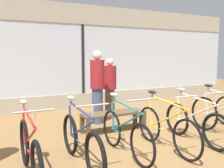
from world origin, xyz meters
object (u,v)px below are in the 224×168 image
(bicycle_center_right, at_px, (195,123))
(customer_by_window, at_px, (109,86))
(bicycle_center_left, at_px, (125,133))
(bicycle_center, at_px, (166,128))
(bicycle_left, at_px, (81,142))
(bicycle_far_left, at_px, (30,151))
(customer_near_rack, at_px, (97,85))
(bicycle_right, at_px, (223,117))
(display_bench, at_px, (114,116))

(bicycle_center_right, bearing_deg, customer_by_window, 103.50)
(bicycle_center_left, bearing_deg, bicycle_center, -8.11)
(bicycle_center_left, distance_m, bicycle_center_right, 1.50)
(bicycle_left, distance_m, bicycle_center_right, 2.28)
(bicycle_far_left, bearing_deg, bicycle_left, 6.70)
(bicycle_center_right, xyz_separation_m, customer_near_rack, (-1.12, 2.05, 0.56))
(customer_near_rack, bearing_deg, bicycle_right, -47.40)
(bicycle_center, relative_size, display_bench, 1.20)
(bicycle_far_left, distance_m, bicycle_right, 3.79)
(customer_near_rack, bearing_deg, bicycle_far_left, -131.79)
(bicycle_right, bearing_deg, bicycle_center, -177.64)
(bicycle_center, height_order, bicycle_center_right, bicycle_center)
(bicycle_left, height_order, customer_by_window, customer_by_window)
(display_bench, relative_size, customer_by_window, 0.89)
(bicycle_center_left, relative_size, bicycle_center, 0.97)
(bicycle_center_right, bearing_deg, bicycle_right, 0.05)
(bicycle_center, height_order, display_bench, bicycle_center)
(display_bench, bearing_deg, bicycle_center_right, -50.38)
(customer_near_rack, bearing_deg, customer_by_window, 38.33)
(bicycle_center_right, distance_m, customer_by_window, 2.58)
(bicycle_center_left, xyz_separation_m, bicycle_center, (0.76, -0.11, 0.00))
(bicycle_center_left, xyz_separation_m, bicycle_center_right, (1.50, -0.05, -0.01))
(bicycle_far_left, xyz_separation_m, customer_by_window, (2.43, 2.55, 0.46))
(bicycle_center_right, distance_m, display_bench, 1.67)
(bicycle_left, xyz_separation_m, bicycle_center_right, (2.28, -0.00, -0.00))
(bicycle_center_left, distance_m, display_bench, 1.32)
(bicycle_center_left, xyz_separation_m, customer_near_rack, (0.38, 2.00, 0.55))
(bicycle_far_left, xyz_separation_m, bicycle_center, (2.28, 0.02, -0.00))
(bicycle_right, xyz_separation_m, display_bench, (-1.83, 1.29, -0.05))
(customer_by_window, bearing_deg, bicycle_center_right, -76.50)
(bicycle_far_left, height_order, bicycle_left, bicycle_far_left)
(bicycle_far_left, xyz_separation_m, bicycle_center_right, (3.02, 0.09, -0.01))
(bicycle_center_right, relative_size, display_bench, 1.19)
(customer_near_rack, distance_m, customer_by_window, 0.67)
(bicycle_left, height_order, customer_near_rack, customer_near_rack)
(bicycle_far_left, distance_m, bicycle_center_left, 1.53)
(bicycle_center, xyz_separation_m, bicycle_center_right, (0.74, 0.06, -0.01))
(bicycle_center_left, bearing_deg, bicycle_left, -176.69)
(bicycle_center_left, xyz_separation_m, bicycle_right, (2.27, -0.05, 0.03))
(bicycle_center, xyz_separation_m, customer_by_window, (0.15, 2.52, 0.46))
(bicycle_left, relative_size, customer_near_rack, 0.99)
(bicycle_center, bearing_deg, customer_by_window, 86.51)
(bicycle_center_right, bearing_deg, bicycle_far_left, -178.37)
(bicycle_left, distance_m, bicycle_center_left, 0.78)
(bicycle_center_left, relative_size, bicycle_right, 0.95)
(bicycle_center_right, relative_size, customer_by_window, 1.06)
(bicycle_center_right, bearing_deg, bicycle_center_left, 178.24)
(bicycle_center_left, relative_size, bicycle_center_right, 0.98)
(bicycle_center, height_order, customer_near_rack, customer_near_rack)
(bicycle_center, xyz_separation_m, display_bench, (-0.32, 1.35, -0.03))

